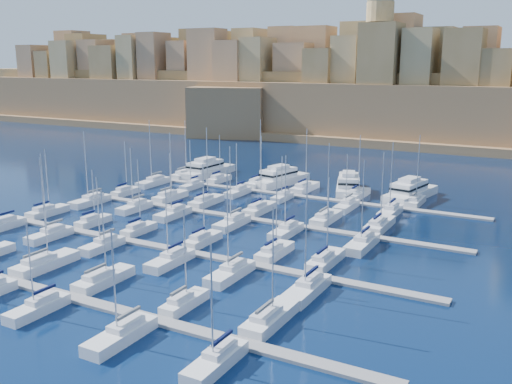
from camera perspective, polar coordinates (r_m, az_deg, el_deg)
The scene contains 52 objects.
ground at distance 102.67m, azimuth -3.53°, elevation -4.10°, with size 600.00×600.00×0.00m, color black.
pontoon_near at distance 77.80m, azimuth -17.23°, elevation -10.24°, with size 84.00×2.00×0.40m, color slate.
pontoon_mid_near at distance 93.19m, azimuth -7.49°, elevation -5.85°, with size 84.00×2.00×0.40m, color slate.
pontoon_mid_far at distance 110.84m, azimuth -0.77°, elevation -2.67°, with size 84.00×2.00×0.40m, color slate.
pontoon_far at distance 129.82m, azimuth 4.02°, elevation -0.37°, with size 84.00×2.00×0.40m, color slate.
sailboat_2 at distance 90.83m, azimuth -20.35°, elevation -6.70°, with size 3.21×10.71×16.94m.
sailboat_3 at distance 82.14m, azimuth -15.01°, elevation -8.43°, with size 2.90×9.65×13.50m.
sailboat_4 at distance 72.87m, azimuth -7.19°, elevation -10.91°, with size 2.33×7.77×12.91m.
sailboat_5 at distance 68.18m, azimuth 1.42°, elevation -12.52°, with size 3.01×10.04×14.39m.
sailboat_9 at distance 75.69m, azimuth -20.97°, elevation -10.77°, with size 2.53×8.44×12.00m.
sailboat_10 at distance 66.15m, azimuth -13.33°, elevation -13.75°, with size 2.86×9.53×13.39m.
sailboat_11 at distance 59.70m, azimuth -4.02°, elevation -16.52°, with size 2.66×8.87×13.49m.
sailboat_12 at distance 121.13m, azimuth -20.14°, elevation -1.86°, with size 2.72×9.07×13.51m.
sailboat_13 at distance 111.43m, azimuth -15.98°, elevation -2.84°, with size 2.30×7.66×10.78m.
sailboat_14 at distance 104.17m, azimuth -11.64°, elevation -3.67°, with size 2.30×7.67×13.57m.
sailboat_15 at distance 96.62m, azimuth -5.36°, elevation -4.77°, with size 2.55×8.51×13.95m.
sailboat_16 at distance 90.33m, azimuth 1.86°, elevation -6.00°, with size 2.72×9.06×14.06m.
sailboat_17 at distance 87.25m, azimuth 6.95°, elevation -6.78°, with size 2.86×9.55×13.69m.
sailboat_19 at distance 105.06m, azimuth -19.92°, elevation -4.04°, with size 2.66×8.86×15.33m.
sailboat_20 at distance 96.77m, azimuth -15.07°, elevation -5.16°, with size 2.53×8.44×12.46m.
sailboat_21 at distance 87.63m, azimuth -8.55°, elevation -6.75°, with size 2.81×9.38×12.52m.
sailboat_22 at distance 81.73m, azimuth -2.57°, elevation -8.07°, with size 2.94×9.80×16.02m.
sailboat_23 at distance 76.47m, azimuth 5.12°, elevation -9.63°, with size 3.05×10.18×16.37m.
sailboat_24 at distance 134.55m, azimuth -12.91°, elevation 0.03°, with size 2.30×7.66×12.59m.
sailboat_25 at distance 127.82m, azimuth -8.59°, elevation -0.44°, with size 2.92×9.73×15.21m.
sailboat_26 at distance 122.44m, azimuth -5.00°, elevation -0.93°, with size 2.97×9.88×16.79m.
sailboat_27 at distance 115.89m, azimuth 0.36°, elevation -1.69°, with size 2.95×9.84×15.92m.
sailboat_28 at distance 110.01m, azimuth 7.02°, elevation -2.59°, with size 2.97×9.89×15.39m.
sailboat_29 at distance 107.01m, azimuth 12.24°, elevation -3.24°, with size 3.12×10.40×14.47m.
sailboat_30 at distance 127.37m, azimuth -16.23°, elevation -0.86°, with size 3.01×10.04×16.17m.
sailboat_31 at distance 119.88m, azimuth -12.02°, elevation -1.49°, with size 2.67×8.90×13.42m.
sailboat_32 at distance 113.64m, azimuth -8.27°, elevation -2.14°, with size 2.79×9.29×13.19m.
sailboat_33 at distance 106.14m, azimuth -2.39°, elevation -3.08°, with size 2.85×9.49×15.46m.
sailboat_34 at distance 101.10m, azimuth 3.05°, elevation -3.92°, with size 2.81×9.36×14.65m.
sailboat_35 at distance 95.75m, azimuth 10.58°, elevation -5.09°, with size 3.07×10.23×15.11m.
sailboat_36 at distance 151.81m, azimuth -7.11°, elevation 1.73°, with size 2.86×9.52×15.30m.
sailboat_37 at distance 145.26m, azimuth -3.73°, elevation 1.28°, with size 2.49×8.31×12.31m.
sailboat_38 at distance 140.57m, azimuth 0.32°, elevation 0.93°, with size 3.11×10.35×16.59m.
sailboat_39 at distance 135.40m, azimuth 4.88°, elevation 0.42°, with size 3.16×10.55×15.06m.
sailboat_40 at distance 130.60m, azimuth 10.08°, elevation -0.21°, with size 3.02×10.07×14.42m.
sailboat_41 at distance 126.57m, azimuth 15.64°, elevation -0.92°, with size 2.65×8.82×15.30m.
sailboat_42 at distance 143.57m, azimuth -10.23°, elevation 0.98°, with size 3.05×10.17×16.46m.
sailboat_43 at distance 138.23m, azimuth -6.42°, elevation 0.62°, with size 2.24×7.48×12.19m.
sailboat_44 at distance 130.82m, azimuth -1.82°, elevation -0.01°, with size 2.56×8.52×12.34m.
sailboat_45 at distance 126.09m, azimuth 2.67°, elevation -0.52°, with size 2.24×7.48×10.23m.
sailboat_46 at distance 119.66m, azimuth 9.05°, elevation -1.40°, with size 2.73×9.10×12.00m.
sailboat_47 at distance 116.78m, azimuth 13.28°, elevation -1.93°, with size 2.87×9.58×15.14m.
motor_yacht_a at distance 153.39m, azimuth -4.96°, elevation 2.27°, with size 6.63×18.85×5.25m.
motor_yacht_b at distance 141.95m, azimuth 2.41°, elevation 1.43°, with size 8.89×18.07×5.25m.
motor_yacht_c at distance 135.18m, azimuth 9.21°, elevation 0.69°, with size 10.61×18.17×5.25m.
motor_yacht_d at distance 131.47m, azimuth 15.14°, elevation 0.06°, with size 8.58×18.62×5.25m.
fortified_city at distance 244.36m, azimuth 16.43°, elevation 8.85°, with size 460.00×108.95×59.52m.
Camera 1 is at (52.68, -82.82, 30.10)m, focal length 40.00 mm.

